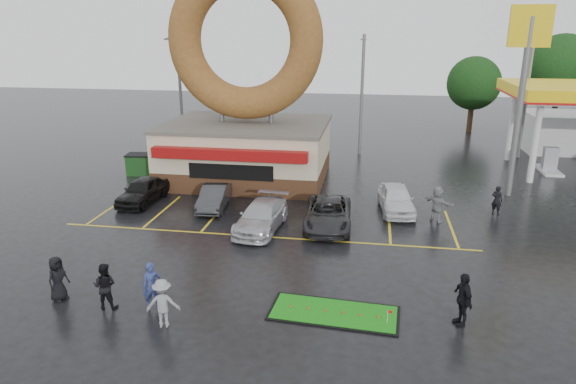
% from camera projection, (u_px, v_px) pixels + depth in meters
% --- Properties ---
extents(ground, '(120.00, 120.00, 0.00)m').
position_uv_depth(ground, '(244.00, 268.00, 21.02)').
color(ground, black).
rests_on(ground, ground).
extents(donut_shop, '(10.20, 8.70, 13.50)m').
position_uv_depth(donut_shop, '(246.00, 110.00, 32.32)').
color(donut_shop, '#472B19').
rests_on(donut_shop, ground).
extents(shell_sign, '(2.20, 0.36, 10.60)m').
position_uv_depth(shell_sign, '(525.00, 67.00, 28.02)').
color(shell_sign, slate).
rests_on(shell_sign, ground).
extents(streetlight_left, '(0.40, 2.21, 9.00)m').
position_uv_depth(streetlight_left, '(180.00, 91.00, 39.85)').
color(streetlight_left, slate).
rests_on(streetlight_left, ground).
extents(streetlight_mid, '(0.40, 2.21, 9.00)m').
position_uv_depth(streetlight_mid, '(362.00, 93.00, 38.60)').
color(streetlight_mid, slate).
rests_on(streetlight_mid, ground).
extents(streetlight_right, '(0.40, 2.21, 9.00)m').
position_uv_depth(streetlight_right, '(527.00, 94.00, 37.66)').
color(streetlight_right, slate).
rests_on(streetlight_right, ground).
extents(tree_far_c, '(6.30, 6.30, 9.00)m').
position_uv_depth(tree_far_c, '(561.00, 68.00, 47.76)').
color(tree_far_c, '#332114').
rests_on(tree_far_c, ground).
extents(tree_far_d, '(4.90, 4.90, 7.00)m').
position_uv_depth(tree_far_d, '(474.00, 83.00, 47.52)').
color(tree_far_d, '#332114').
rests_on(tree_far_d, ground).
extents(car_black, '(1.92, 4.23, 1.41)m').
position_uv_depth(car_black, '(143.00, 191.00, 28.76)').
color(car_black, black).
rests_on(car_black, ground).
extents(car_dgrey, '(1.64, 3.85, 1.23)m').
position_uv_depth(car_dgrey, '(214.00, 197.00, 27.87)').
color(car_dgrey, '#2E2E31').
rests_on(car_dgrey, ground).
extents(car_silver, '(2.27, 4.74, 1.33)m').
position_uv_depth(car_silver, '(261.00, 216.00, 24.92)').
color(car_silver, '#B5B4BA').
rests_on(car_silver, ground).
extents(car_grey, '(2.47, 4.94, 1.34)m').
position_uv_depth(car_grey, '(328.00, 214.00, 25.27)').
color(car_grey, '#2A2A2C').
rests_on(car_grey, ground).
extents(car_white, '(2.14, 4.36, 1.43)m').
position_uv_depth(car_white, '(396.00, 199.00, 27.32)').
color(car_white, silver).
rests_on(car_white, ground).
extents(person_blue, '(0.75, 0.64, 1.72)m').
position_uv_depth(person_blue, '(152.00, 286.00, 17.74)').
color(person_blue, navy).
rests_on(person_blue, ground).
extents(person_blackjkt, '(0.87, 0.70, 1.68)m').
position_uv_depth(person_blackjkt, '(105.00, 286.00, 17.81)').
color(person_blackjkt, black).
rests_on(person_blackjkt, ground).
extents(person_hoodie, '(1.20, 0.86, 1.68)m').
position_uv_depth(person_hoodie, '(163.00, 303.00, 16.68)').
color(person_hoodie, gray).
rests_on(person_hoodie, ground).
extents(person_bystander, '(0.73, 0.93, 1.67)m').
position_uv_depth(person_bystander, '(58.00, 279.00, 18.34)').
color(person_bystander, black).
rests_on(person_bystander, ground).
extents(person_cameraman, '(0.76, 1.17, 1.84)m').
position_uv_depth(person_cameraman, '(463.00, 299.00, 16.77)').
color(person_cameraman, black).
rests_on(person_cameraman, ground).
extents(person_walker_near, '(1.64, 1.56, 1.85)m').
position_uv_depth(person_walker_near, '(437.00, 204.00, 25.89)').
color(person_walker_near, gray).
rests_on(person_walker_near, ground).
extents(person_walker_far, '(0.68, 0.63, 1.57)m').
position_uv_depth(person_walker_far, '(497.00, 200.00, 26.88)').
color(person_walker_far, black).
rests_on(person_walker_far, ground).
extents(dumpster, '(1.94, 1.42, 1.30)m').
position_uv_depth(dumpster, '(142.00, 165.00, 34.45)').
color(dumpster, '#1C481B').
rests_on(dumpster, ground).
extents(putting_green, '(4.55, 2.21, 0.55)m').
position_uv_depth(putting_green, '(334.00, 313.00, 17.64)').
color(putting_green, black).
rests_on(putting_green, ground).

